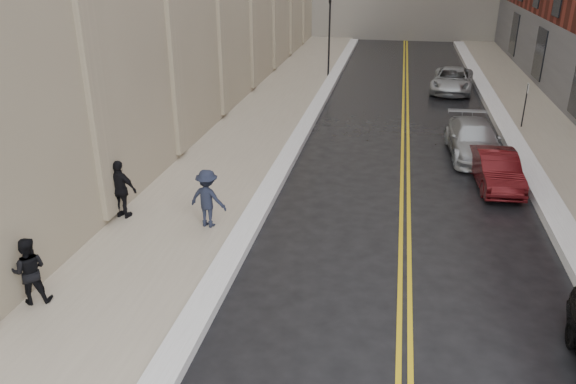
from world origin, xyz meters
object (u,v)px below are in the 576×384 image
at_px(car_maroon, 496,169).
at_px(car_silver_near, 474,140).
at_px(pedestrian_b, 208,198).
at_px(pedestrian_c, 121,190).
at_px(pedestrian_a, 29,271).
at_px(car_silver_far, 452,80).

xyz_separation_m(car_maroon, car_silver_near, (-0.46, 3.22, 0.07)).
xyz_separation_m(pedestrian_b, pedestrian_c, (-2.82, 0.07, 0.03)).
height_order(car_maroon, pedestrian_c, pedestrian_c).
relative_size(car_silver_near, pedestrian_c, 2.59).
height_order(car_silver_near, pedestrian_c, pedestrian_c).
bearing_deg(car_silver_near, pedestrian_a, -133.73).
height_order(pedestrian_b, pedestrian_c, pedestrian_c).
bearing_deg(pedestrian_b, car_maroon, -138.41).
distance_m(car_silver_near, car_silver_far, 11.75).
xyz_separation_m(car_silver_far, pedestrian_a, (-11.40, -24.90, 0.29)).
height_order(car_silver_near, pedestrian_a, pedestrian_a).
xyz_separation_m(car_silver_far, pedestrian_c, (-11.40, -20.20, 0.39)).
xyz_separation_m(car_silver_far, pedestrian_b, (-8.58, -20.27, 0.36)).
relative_size(car_silver_far, pedestrian_c, 2.68).
height_order(pedestrian_a, pedestrian_c, pedestrian_c).
relative_size(car_maroon, pedestrian_b, 2.14).
relative_size(pedestrian_a, pedestrian_c, 0.90).
xyz_separation_m(car_silver_near, pedestrian_b, (-8.59, -8.52, 0.35)).
bearing_deg(pedestrian_c, pedestrian_b, -172.44).
distance_m(car_maroon, pedestrian_b, 10.49).
relative_size(car_maroon, pedestrian_a, 2.30).
relative_size(pedestrian_a, pedestrian_b, 0.93).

